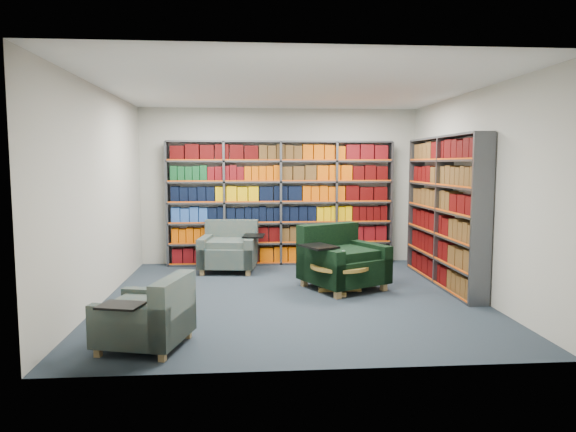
{
  "coord_description": "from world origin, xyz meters",
  "views": [
    {
      "loc": [
        -0.58,
        -6.83,
        1.81
      ],
      "look_at": [
        0.0,
        0.6,
        1.05
      ],
      "focal_mm": 32.0,
      "sensor_mm": 36.0,
      "label": 1
    }
  ],
  "objects": [
    {
      "name": "chair_teal_front",
      "position": [
        -1.54,
        -1.82,
        0.29
      ],
      "size": [
        0.96,
        1.02,
        0.71
      ],
      "color": "#042A3E",
      "rests_on": "ground"
    },
    {
      "name": "bookshelf_back",
      "position": [
        0.0,
        2.34,
        1.1
      ],
      "size": [
        4.0,
        0.28,
        2.2
      ],
      "color": "#47494F",
      "rests_on": "ground"
    },
    {
      "name": "coffee_table",
      "position": [
        0.71,
        0.22,
        0.32
      ],
      "size": [
        0.84,
        0.84,
        0.59
      ],
      "color": "olive",
      "rests_on": "ground"
    },
    {
      "name": "chair_teal_left",
      "position": [
        -0.9,
        1.89,
        0.34
      ],
      "size": [
        1.14,
        1.02,
        0.83
      ],
      "color": "#042A3E",
      "rests_on": "ground"
    },
    {
      "name": "chair_green_right",
      "position": [
        0.75,
        0.51,
        0.37
      ],
      "size": [
        1.35,
        1.35,
        0.91
      ],
      "color": "black",
      "rests_on": "ground"
    },
    {
      "name": "room_shell",
      "position": [
        0.0,
        0.0,
        1.4
      ],
      "size": [
        5.02,
        5.02,
        2.82
      ],
      "color": "#1A242B",
      "rests_on": "ground"
    },
    {
      "name": "bookshelf_right",
      "position": [
        2.34,
        0.6,
        1.1
      ],
      "size": [
        0.28,
        2.5,
        2.2
      ],
      "color": "#47494F",
      "rests_on": "ground"
    }
  ]
}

